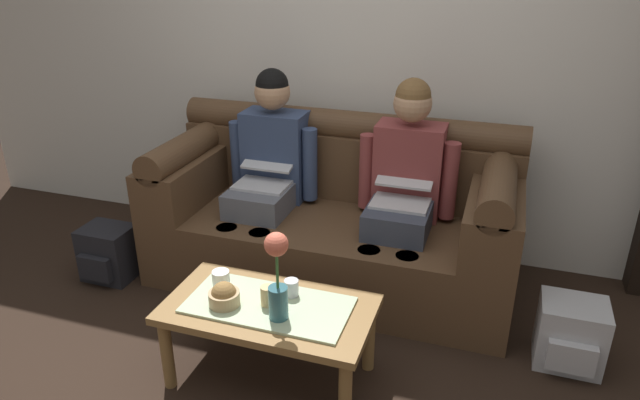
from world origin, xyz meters
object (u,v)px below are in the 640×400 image
(person_left, at_px, (269,166))
(backpack_right, at_px, (570,335))
(person_right, at_px, (405,183))
(coffee_table, at_px, (269,316))
(backpack_left, at_px, (108,253))
(cup_far_center, at_px, (221,279))
(snack_bowl, at_px, (224,296))
(cup_near_right, at_px, (291,288))
(cup_near_left, at_px, (267,295))
(couch, at_px, (334,218))
(flower_vase, at_px, (277,275))

(person_left, height_order, backpack_right, person_left)
(person_right, bearing_deg, person_left, -180.00)
(coffee_table, bearing_deg, backpack_left, 158.16)
(coffee_table, height_order, cup_far_center, cup_far_center)
(coffee_table, xyz_separation_m, snack_bowl, (-0.18, -0.06, 0.11))
(cup_near_right, bearing_deg, snack_bowl, -147.49)
(person_right, xyz_separation_m, backpack_left, (-1.69, -0.47, -0.50))
(person_right, bearing_deg, coffee_table, -112.59)
(person_left, relative_size, person_right, 1.00)
(cup_far_center, bearing_deg, person_right, 53.63)
(snack_bowl, bearing_deg, backpack_left, 152.24)
(person_right, distance_m, cup_near_left, 1.09)
(couch, relative_size, person_right, 1.71)
(person_right, distance_m, flower_vase, 1.11)
(person_right, relative_size, cup_far_center, 15.04)
(flower_vase, height_order, backpack_left, flower_vase)
(cup_far_center, distance_m, backpack_left, 1.14)
(person_left, relative_size, backpack_right, 3.70)
(couch, relative_size, coffee_table, 2.23)
(person_right, xyz_separation_m, cup_far_center, (-0.68, -0.92, -0.21))
(backpack_left, height_order, backpack_right, backpack_right)
(backpack_left, bearing_deg, cup_far_center, -23.75)
(flower_vase, distance_m, cup_near_right, 0.25)
(backpack_right, bearing_deg, person_left, 165.76)
(cup_near_left, bearing_deg, coffee_table, 45.39)
(cup_near_left, bearing_deg, person_left, 112.30)
(backpack_left, relative_size, backpack_right, 0.99)
(snack_bowl, relative_size, backpack_left, 0.42)
(coffee_table, distance_m, snack_bowl, 0.22)
(snack_bowl, bearing_deg, person_right, 60.53)
(flower_vase, distance_m, backpack_right, 1.46)
(couch, bearing_deg, backpack_right, -18.51)
(backpack_right, bearing_deg, person_right, 154.27)
(person_left, xyz_separation_m, cup_far_center, (0.14, -0.92, -0.21))
(person_left, relative_size, cup_far_center, 15.04)
(person_left, relative_size, backpack_left, 3.71)
(person_left, height_order, cup_near_left, person_left)
(backpack_left, bearing_deg, snack_bowl, -27.76)
(cup_far_center, bearing_deg, backpack_right, 16.75)
(snack_bowl, height_order, cup_near_left, snack_bowl)
(flower_vase, distance_m, cup_near_left, 0.20)
(cup_near_right, distance_m, backpack_right, 1.36)
(snack_bowl, relative_size, backpack_right, 0.42)
(couch, relative_size, cup_near_right, 27.21)
(coffee_table, xyz_separation_m, cup_far_center, (-0.27, 0.07, 0.10))
(person_right, relative_size, cup_near_left, 13.40)
(person_right, bearing_deg, cup_far_center, -126.37)
(coffee_table, relative_size, backpack_right, 2.83)
(coffee_table, height_order, snack_bowl, snack_bowl)
(person_left, distance_m, flower_vase, 1.17)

